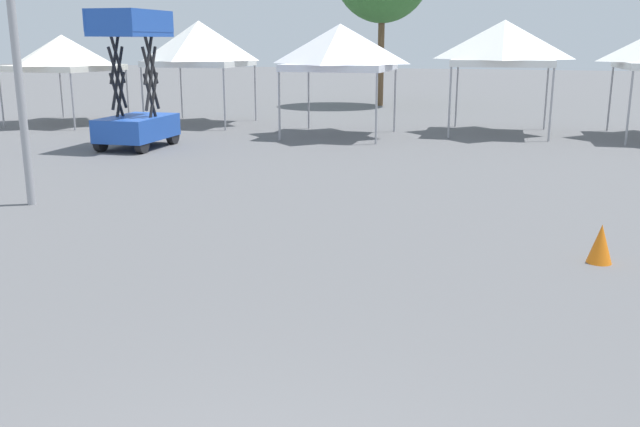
{
  "coord_description": "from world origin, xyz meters",
  "views": [
    {
      "loc": [
        1.28,
        -2.55,
        2.81
      ],
      "look_at": [
        -0.48,
        3.19,
        1.3
      ],
      "focal_mm": 38.65,
      "sensor_mm": 36.0,
      "label": 1
    }
  ],
  "objects_px": {
    "traffic_cone_lot_center": "(601,244)",
    "canopy_tent_right_of_center": "(199,44)",
    "canopy_tent_behind_left": "(63,53)",
    "canopy_tent_behind_right": "(504,43)",
    "scissor_lift": "(136,106)",
    "canopy_tent_far_right": "(340,47)"
  },
  "relations": [
    {
      "from": "scissor_lift",
      "to": "traffic_cone_lot_center",
      "type": "distance_m",
      "value": 13.13
    },
    {
      "from": "canopy_tent_far_right",
      "to": "scissor_lift",
      "type": "height_order",
      "value": "scissor_lift"
    },
    {
      "from": "scissor_lift",
      "to": "canopy_tent_behind_right",
      "type": "bearing_deg",
      "value": 32.78
    },
    {
      "from": "canopy_tent_far_right",
      "to": "canopy_tent_behind_right",
      "type": "xyz_separation_m",
      "value": [
        4.59,
        1.98,
        0.12
      ]
    },
    {
      "from": "canopy_tent_far_right",
      "to": "traffic_cone_lot_center",
      "type": "bearing_deg",
      "value": -59.1
    },
    {
      "from": "traffic_cone_lot_center",
      "to": "canopy_tent_right_of_center",
      "type": "bearing_deg",
      "value": 133.69
    },
    {
      "from": "canopy_tent_behind_right",
      "to": "traffic_cone_lot_center",
      "type": "relative_size",
      "value": 6.62
    },
    {
      "from": "canopy_tent_behind_left",
      "to": "canopy_tent_behind_right",
      "type": "distance_m",
      "value": 14.6
    },
    {
      "from": "canopy_tent_right_of_center",
      "to": "canopy_tent_behind_right",
      "type": "height_order",
      "value": "canopy_tent_right_of_center"
    },
    {
      "from": "canopy_tent_behind_left",
      "to": "traffic_cone_lot_center",
      "type": "xyz_separation_m",
      "value": [
        16.44,
        -11.24,
        -2.15
      ]
    },
    {
      "from": "canopy_tent_far_right",
      "to": "canopy_tent_behind_left",
      "type": "bearing_deg",
      "value": 178.07
    },
    {
      "from": "canopy_tent_behind_left",
      "to": "traffic_cone_lot_center",
      "type": "height_order",
      "value": "canopy_tent_behind_left"
    },
    {
      "from": "canopy_tent_behind_right",
      "to": "traffic_cone_lot_center",
      "type": "distance_m",
      "value": 13.26
    },
    {
      "from": "canopy_tent_far_right",
      "to": "scissor_lift",
      "type": "bearing_deg",
      "value": -139.38
    },
    {
      "from": "traffic_cone_lot_center",
      "to": "canopy_tent_behind_right",
      "type": "bearing_deg",
      "value": 98.55
    },
    {
      "from": "canopy_tent_right_of_center",
      "to": "traffic_cone_lot_center",
      "type": "height_order",
      "value": "canopy_tent_right_of_center"
    },
    {
      "from": "canopy_tent_far_right",
      "to": "scissor_lift",
      "type": "relative_size",
      "value": 0.92
    },
    {
      "from": "canopy_tent_behind_right",
      "to": "traffic_cone_lot_center",
      "type": "bearing_deg",
      "value": -81.45
    },
    {
      "from": "canopy_tent_right_of_center",
      "to": "canopy_tent_behind_right",
      "type": "distance_m",
      "value": 9.97
    },
    {
      "from": "canopy_tent_behind_left",
      "to": "traffic_cone_lot_center",
      "type": "bearing_deg",
      "value": -34.35
    },
    {
      "from": "canopy_tent_behind_left",
      "to": "canopy_tent_far_right",
      "type": "bearing_deg",
      "value": -1.93
    },
    {
      "from": "canopy_tent_behind_left",
      "to": "scissor_lift",
      "type": "relative_size",
      "value": 0.91
    }
  ]
}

